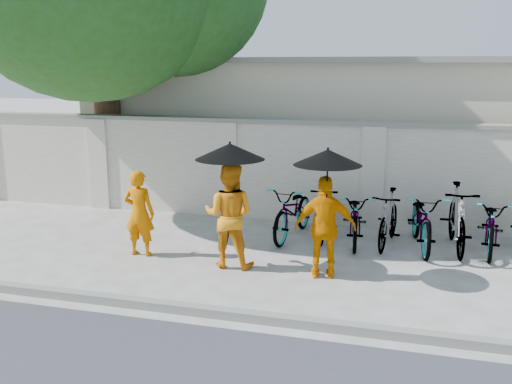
# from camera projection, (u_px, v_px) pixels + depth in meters

# --- Properties ---
(ground) EXTENTS (80.00, 80.00, 0.00)m
(ground) POSITION_uv_depth(u_px,v_px,m) (227.00, 269.00, 9.01)
(ground) COLOR #B4B4B4
(kerb) EXTENTS (40.00, 0.16, 0.12)m
(kerb) POSITION_uv_depth(u_px,v_px,m) (186.00, 309.00, 7.39)
(kerb) COLOR gray
(kerb) RESTS_ON ground
(compound_wall) EXTENTS (20.00, 0.30, 2.00)m
(compound_wall) POSITION_uv_depth(u_px,v_px,m) (323.00, 174.00, 11.54)
(compound_wall) COLOR beige
(compound_wall) RESTS_ON ground
(building_behind) EXTENTS (14.00, 6.00, 3.20)m
(building_behind) POSITION_uv_depth(u_px,v_px,m) (385.00, 127.00, 14.73)
(building_behind) COLOR beige
(building_behind) RESTS_ON ground
(monk_left) EXTENTS (0.54, 0.36, 1.46)m
(monk_left) POSITION_uv_depth(u_px,v_px,m) (139.00, 213.00, 9.53)
(monk_left) COLOR #CF6700
(monk_left) RESTS_ON ground
(monk_center) EXTENTS (0.83, 0.66, 1.68)m
(monk_center) POSITION_uv_depth(u_px,v_px,m) (229.00, 215.00, 8.98)
(monk_center) COLOR orange
(monk_center) RESTS_ON ground
(parasol_center) EXTENTS (1.07, 1.07, 1.04)m
(parasol_center) POSITION_uv_depth(u_px,v_px,m) (230.00, 151.00, 8.67)
(parasol_center) COLOR black
(parasol_center) RESTS_ON ground
(monk_right) EXTENTS (0.97, 0.55, 1.56)m
(monk_right) POSITION_uv_depth(u_px,v_px,m) (325.00, 228.00, 8.50)
(monk_right) COLOR orange
(monk_right) RESTS_ON ground
(parasol_right) EXTENTS (1.00, 1.00, 1.09)m
(parasol_right) POSITION_uv_depth(u_px,v_px,m) (328.00, 157.00, 8.19)
(parasol_right) COLOR black
(parasol_right) RESTS_ON ground
(bike_0) EXTENTS (0.91, 1.98, 1.00)m
(bike_0) POSITION_uv_depth(u_px,v_px,m) (294.00, 211.00, 10.57)
(bike_0) COLOR gray
(bike_0) RESTS_ON ground
(bike_1) EXTENTS (0.57, 1.74, 1.03)m
(bike_1) POSITION_uv_depth(u_px,v_px,m) (325.00, 211.00, 10.55)
(bike_1) COLOR gray
(bike_1) RESTS_ON ground
(bike_2) EXTENTS (0.82, 1.86, 0.95)m
(bike_2) POSITION_uv_depth(u_px,v_px,m) (356.00, 217.00, 10.26)
(bike_2) COLOR gray
(bike_2) RESTS_ON ground
(bike_3) EXTENTS (0.69, 1.72, 1.00)m
(bike_3) POSITION_uv_depth(u_px,v_px,m) (388.00, 218.00, 10.08)
(bike_3) COLOR gray
(bike_3) RESTS_ON ground
(bike_4) EXTENTS (0.92, 2.01, 1.02)m
(bike_4) POSITION_uv_depth(u_px,v_px,m) (422.00, 220.00, 9.92)
(bike_4) COLOR gray
(bike_4) RESTS_ON ground
(bike_5) EXTENTS (0.65, 1.95, 1.15)m
(bike_5) POSITION_uv_depth(u_px,v_px,m) (457.00, 218.00, 9.81)
(bike_5) COLOR gray
(bike_5) RESTS_ON ground
(bike_6) EXTENTS (0.82, 1.88, 0.96)m
(bike_6) POSITION_uv_depth(u_px,v_px,m) (492.00, 225.00, 9.73)
(bike_6) COLOR gray
(bike_6) RESTS_ON ground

